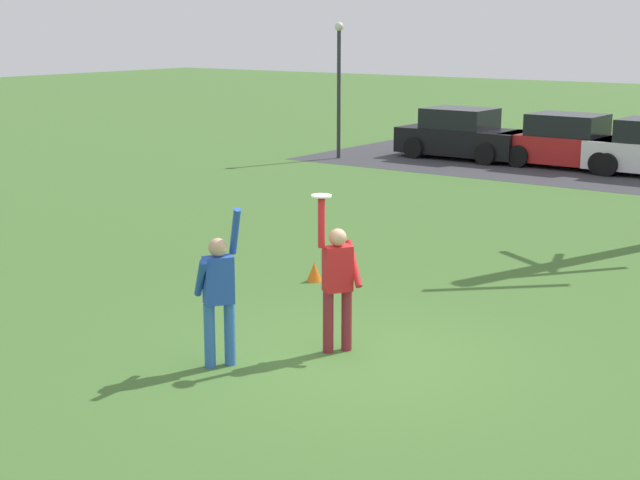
{
  "coord_description": "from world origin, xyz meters",
  "views": [
    {
      "loc": [
        6.58,
        -9.78,
        4.22
      ],
      "look_at": [
        -0.75,
        0.37,
        1.4
      ],
      "focal_mm": 54.19,
      "sensor_mm": 36.0,
      "label": 1
    }
  ],
  "objects": [
    {
      "name": "ground_plane",
      "position": [
        0.0,
        0.0,
        0.0
      ],
      "size": [
        120.0,
        120.0,
        0.0
      ],
      "primitive_type": "plane",
      "color": "#426B2D"
    },
    {
      "name": "person_catcher",
      "position": [
        -0.31,
        0.15,
        0.98
      ],
      "size": [
        0.53,
        0.59,
        2.08
      ],
      "rotation": [
        0.0,
        0.0,
        -2.15
      ],
      "color": "maroon",
      "rests_on": "ground_plane"
    },
    {
      "name": "person_defender",
      "position": [
        -1.19,
        -1.17,
        0.98
      ],
      "size": [
        0.62,
        0.66,
        2.04
      ],
      "rotation": [
        0.0,
        0.0,
        0.99
      ],
      "color": "#3366B7",
      "rests_on": "ground_plane"
    },
    {
      "name": "frisbee_disc",
      "position": [
        -0.44,
        -0.04,
        2.09
      ],
      "size": [
        0.26,
        0.26,
        0.02
      ],
      "primitive_type": "cylinder",
      "color": "white",
      "rests_on": "person_catcher"
    },
    {
      "name": "parked_car_black",
      "position": [
        -7.71,
        17.75,
        0.73
      ],
      "size": [
        4.14,
        2.11,
        1.59
      ],
      "rotation": [
        0.0,
        0.0,
        -0.02
      ],
      "color": "black",
      "rests_on": "ground_plane"
    },
    {
      "name": "parked_car_red",
      "position": [
        -4.17,
        17.86,
        0.73
      ],
      "size": [
        4.14,
        2.11,
        1.59
      ],
      "rotation": [
        0.0,
        0.0,
        -0.02
      ],
      "color": "red",
      "rests_on": "ground_plane"
    },
    {
      "name": "lamppost_by_lot",
      "position": [
        -10.92,
        15.47,
        2.59
      ],
      "size": [
        0.28,
        0.28,
        4.26
      ],
      "color": "#2D2D33",
      "rests_on": "ground_plane"
    },
    {
      "name": "field_cone_orange",
      "position": [
        -2.64,
        2.83,
        0.16
      ],
      "size": [
        0.26,
        0.26,
        0.32
      ],
      "primitive_type": "cone",
      "color": "orange",
      "rests_on": "ground_plane"
    }
  ]
}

